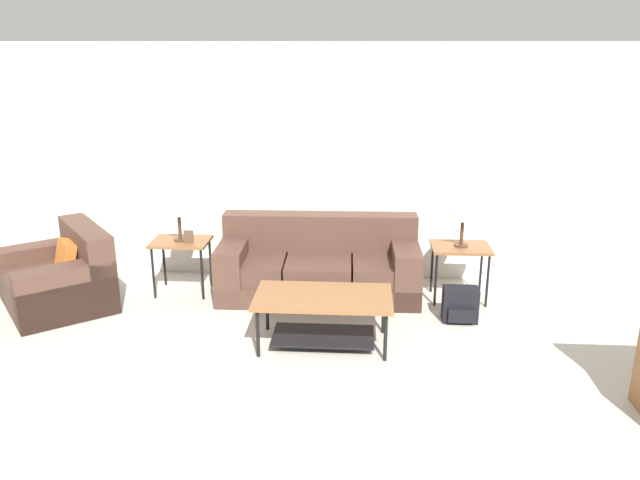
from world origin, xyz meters
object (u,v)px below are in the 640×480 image
Objects in this scene: couch at (319,267)px; side_table_left at (181,246)px; coffee_table at (323,308)px; table_lamp_right at (464,210)px; armchair at (61,279)px; backpack at (460,305)px; table_lamp_left at (178,205)px; side_table_right at (461,252)px.

couch is 3.53× the size of side_table_left.
coffee_table is 1.87m from table_lamp_right.
armchair is 4.25× the size of backpack.
table_lamp_left reaches higher than couch.
side_table_left is 2.97m from table_lamp_right.
coffee_table is 3.52× the size of backpack.
armchair is at bearing 178.18° from backpack.
table_lamp_left is 2.94m from table_lamp_right.
table_lamp_right is at bearing 0.00° from table_lamp_left.
backpack is at bearing -10.85° from table_lamp_left.
armchair is 1.24m from side_table_left.
side_table_right reaches higher than backpack.
backpack is at bearing -1.82° from armchair.
table_lamp_left reaches higher than side_table_right.
side_table_right is at bearing 5.93° from armchair.
couch is at bearing 177.70° from table_lamp_right.
coffee_table is at bearing -140.10° from table_lamp_right.
couch reaches higher than side_table_left.
side_table_left is at bearing 20.36° from armchair.
couch reaches higher than coffee_table.
table_lamp_right is (2.94, 0.00, 0.44)m from side_table_left.
side_table_right is (4.08, 0.42, 0.24)m from armchair.
table_lamp_right is (1.47, -0.06, 0.67)m from couch.
armchair is (-2.61, -0.48, -0.01)m from couch.
side_table_right is 1.19× the size of table_lamp_left.
table_lamp_right reaches higher than couch.
coffee_table is 2.01× the size of side_table_right.
coffee_table is at bearing -14.51° from armchair.
couch is 1.45× the size of armchair.
side_table_left is at bearing 144.54° from coffee_table.
table_lamp_left reaches higher than armchair.
side_table_left reaches higher than backpack.
table_lamp_left reaches higher than side_table_left.
side_table_right is (1.35, 1.13, 0.18)m from coffee_table.
couch is 3.53× the size of side_table_right.
armchair is 1.21× the size of coffee_table.
side_table_left is 0.44m from table_lamp_left.
backpack is at bearing -96.18° from table_lamp_right.
table_lamp_left is at bearing 0.00° from side_table_left.
table_lamp_right is (-0.00, 0.00, 0.44)m from side_table_right.
couch reaches higher than backpack.
couch is at bearing 2.30° from table_lamp_left.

